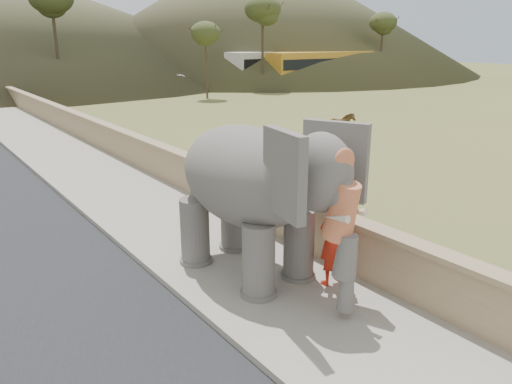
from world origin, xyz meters
The scene contains 9 objects.
ground centered at (0.00, 0.00, 0.00)m, with size 160.00×160.00×0.00m, color olive.
walkway centered at (0.00, 10.00, 0.07)m, with size 3.00×120.00×0.15m, color #9E9687.
parapet centered at (1.65, 10.00, 0.55)m, with size 0.30×120.00×1.10m, color tan.
cow centered at (11.42, 11.98, 0.57)m, with size 0.62×1.35×1.14m, color brown.
distant_car centered at (15.70, 35.76, 0.72)m, with size 1.70×4.23×1.44m, color #ADADB4.
bus_white centered at (25.54, 34.35, 1.55)m, with size 2.50×11.00×3.10m, color silver.
bus_orange centered at (28.08, 31.03, 1.55)m, with size 2.50×11.00×3.10m, color #C38422.
hill_right centered at (36.00, 52.00, 8.00)m, with size 56.00×56.00×16.00m, color brown.
elephant_and_man centered at (0.02, 3.11, 1.62)m, with size 2.53×4.29×2.95m.
Camera 1 is at (-5.02, -4.11, 4.48)m, focal length 35.00 mm.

